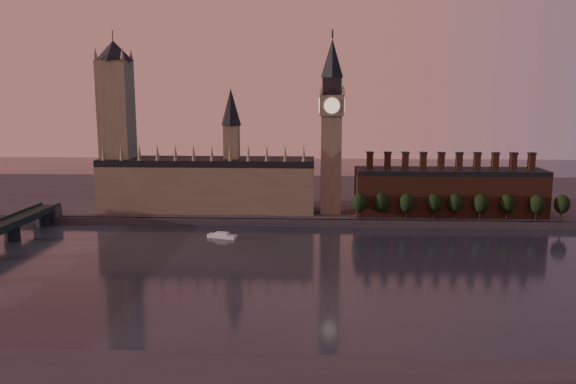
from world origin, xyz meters
name	(u,v)px	position (x,y,z in m)	size (l,w,h in m)	color
ground	(312,276)	(0.00, 0.00, 0.00)	(900.00, 900.00, 0.00)	black
north_bank	(314,196)	(0.00, 178.04, 2.00)	(900.00, 182.00, 4.00)	#404045
palace_of_westminster	(209,182)	(-64.41, 114.91, 21.63)	(130.00, 30.30, 74.00)	gray
victoria_tower	(117,120)	(-120.00, 115.00, 59.09)	(24.00, 24.00, 108.00)	gray
big_ben	(331,125)	(10.00, 110.00, 56.83)	(15.00, 15.00, 107.00)	gray
chimney_block	(449,191)	(80.00, 110.00, 17.82)	(110.00, 25.00, 37.00)	brown
embankment_tree_0	(360,202)	(26.33, 93.60, 13.47)	(8.60, 8.60, 14.88)	black
embankment_tree_1	(381,202)	(38.59, 94.58, 13.47)	(8.60, 8.60, 14.88)	black
embankment_tree_2	(407,203)	(52.84, 93.61, 13.47)	(8.60, 8.60, 14.88)	black
embankment_tree_3	(434,203)	(68.50, 94.60, 13.47)	(8.60, 8.60, 14.88)	black
embankment_tree_4	(455,203)	(80.43, 94.98, 13.47)	(8.60, 8.60, 14.88)	black
embankment_tree_5	(481,203)	(94.46, 94.07, 13.47)	(8.60, 8.60, 14.88)	black
embankment_tree_6	(507,203)	(109.44, 95.04, 13.47)	(8.60, 8.60, 14.88)	black
embankment_tree_7	(537,204)	(125.70, 93.86, 13.47)	(8.60, 8.60, 14.88)	black
embankment_tree_8	(562,204)	(139.58, 94.16, 13.47)	(8.60, 8.60, 14.88)	black
river_boat	(222,236)	(-47.70, 61.08, 1.19)	(16.22, 8.62, 3.12)	silver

